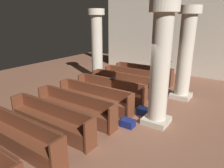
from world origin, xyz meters
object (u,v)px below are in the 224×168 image
(pillar_aisle_side, at_px, (186,53))
(pew_row_3, at_px, (110,89))
(pew_row_1, at_px, (134,77))
(kneeler_box_navy, at_px, (128,123))
(pew_row_4, at_px, (95,96))
(pillar_aisle_rear, at_px, (160,65))
(pillar_far_side, at_px, (97,44))
(pew_row_0, at_px, (143,73))
(pew_row_5, at_px, (75,106))
(lectern, at_px, (166,71))
(kneeler_box_blue, at_px, (143,111))
(pew_row_2, at_px, (123,83))
(pew_row_6, at_px, (50,118))
(pew_row_7, at_px, (18,134))
(hymn_book, at_px, (113,78))

(pillar_aisle_side, bearing_deg, pew_row_3, -141.39)
(pew_row_1, xyz_separation_m, kneeler_box_navy, (1.69, -3.53, -0.35))
(pew_row_4, xyz_separation_m, pillar_aisle_rear, (2.33, 0.21, 1.43))
(pillar_far_side, height_order, kneeler_box_navy, pillar_far_side)
(pew_row_0, xyz_separation_m, pew_row_5, (0.00, -5.06, 0.00))
(lectern, distance_m, kneeler_box_navy, 5.80)
(pew_row_0, bearing_deg, pew_row_1, -90.00)
(pew_row_3, xyz_separation_m, kneeler_box_blue, (1.72, -0.49, -0.34))
(pillar_far_side, distance_m, kneeler_box_blue, 5.06)
(pew_row_2, relative_size, pew_row_6, 1.00)
(pew_row_4, bearing_deg, pillar_aisle_side, 50.98)
(pew_row_7, bearing_deg, pew_row_6, 90.00)
(pew_row_1, distance_m, pillar_aisle_side, 2.74)
(pew_row_0, distance_m, pillar_aisle_rear, 4.71)
(pew_row_0, distance_m, kneeler_box_blue, 3.94)
(pew_row_1, bearing_deg, lectern, 69.91)
(pew_row_5, bearing_deg, pew_row_4, 90.00)
(pew_row_1, distance_m, pew_row_7, 6.08)
(pillar_aisle_rear, relative_size, hymn_book, 17.98)
(pillar_far_side, bearing_deg, pew_row_2, -24.89)
(pew_row_1, bearing_deg, pew_row_4, -90.00)
(pew_row_1, xyz_separation_m, pew_row_5, (0.00, -4.05, 0.00))
(hymn_book, bearing_deg, pillar_far_side, 140.50)
(pillar_aisle_rear, xyz_separation_m, lectern, (-1.52, 5.02, -1.44))
(pew_row_7, height_order, pillar_aisle_rear, pillar_aisle_rear)
(pillar_aisle_rear, bearing_deg, pew_row_4, -174.80)
(pew_row_0, relative_size, pew_row_3, 1.00)
(pew_row_1, xyz_separation_m, hymn_book, (0.00, -1.84, 0.41))
(lectern, bearing_deg, pew_row_7, -95.54)
(pew_row_0, xyz_separation_m, lectern, (0.80, 1.18, -0.01))
(pew_row_1, distance_m, lectern, 2.33)
(kneeler_box_navy, bearing_deg, pew_row_7, -123.54)
(pew_row_5, xyz_separation_m, pillar_aisle_side, (2.33, 3.88, 1.43))
(kneeler_box_navy, bearing_deg, pew_row_2, 123.88)
(pew_row_4, relative_size, pew_row_5, 1.00)
(lectern, bearing_deg, pillar_far_side, -145.07)
(pew_row_3, relative_size, pew_row_5, 1.00)
(pew_row_2, xyz_separation_m, pew_row_5, (0.00, -3.04, 0.00))
(pew_row_1, bearing_deg, pillar_aisle_rear, -50.56)
(pew_row_4, bearing_deg, kneeler_box_navy, -16.18)
(pew_row_2, relative_size, pew_row_7, 1.00)
(pillar_aisle_rear, distance_m, hymn_book, 2.73)
(pew_row_1, bearing_deg, pew_row_7, -90.00)
(pillar_aisle_rear, bearing_deg, pew_row_0, 121.20)
(hymn_book, distance_m, kneeler_box_blue, 1.99)
(pew_row_3, relative_size, kneeler_box_navy, 7.59)
(pew_row_0, height_order, pillar_aisle_rear, pillar_aisle_rear)
(pew_row_6, relative_size, kneeler_box_blue, 7.69)
(pew_row_2, distance_m, pew_row_4, 2.03)
(pew_row_0, relative_size, pew_row_4, 1.00)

